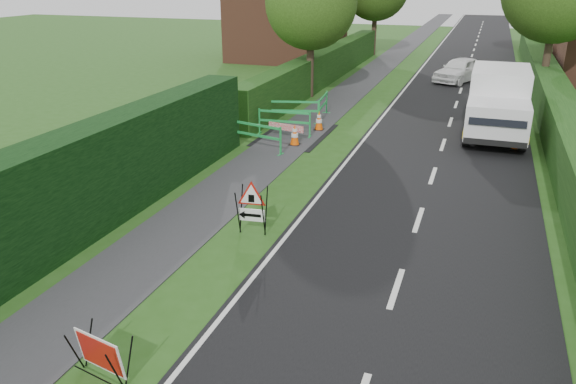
# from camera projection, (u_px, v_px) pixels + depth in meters

# --- Properties ---
(ground) EXTENTS (120.00, 120.00, 0.00)m
(ground) POSITION_uv_depth(u_px,v_px,m) (261.00, 292.00, 11.05)
(ground) COLOR #254F16
(ground) RESTS_ON ground
(road_surface) EXTENTS (6.00, 90.00, 0.02)m
(road_surface) POSITION_uv_depth(u_px,v_px,m) (471.00, 58.00, 40.99)
(road_surface) COLOR black
(road_surface) RESTS_ON ground
(footpath) EXTENTS (2.00, 90.00, 0.02)m
(footpath) POSITION_uv_depth(u_px,v_px,m) (396.00, 54.00, 42.69)
(footpath) COLOR #2D2D30
(footpath) RESTS_ON ground
(hedge_west_near) EXTENTS (1.10, 18.00, 2.50)m
(hedge_west_near) POSITION_uv_depth(u_px,v_px,m) (54.00, 253.00, 12.60)
(hedge_west_near) COLOR black
(hedge_west_near) RESTS_ON ground
(hedge_west_far) EXTENTS (1.00, 24.00, 1.80)m
(hedge_west_far) POSITION_uv_depth(u_px,v_px,m) (324.00, 82.00, 31.90)
(hedge_west_far) COLOR #14380F
(hedge_west_far) RESTS_ON ground
(hedge_east) EXTENTS (1.20, 50.00, 1.50)m
(hedge_east) POSITION_uv_depth(u_px,v_px,m) (552.00, 125.00, 23.09)
(hedge_east) COLOR #14380F
(hedge_east) RESTS_ON ground
(house_west) EXTENTS (7.50, 7.40, 7.88)m
(house_west) POSITION_uv_depth(u_px,v_px,m) (288.00, 17.00, 39.40)
(house_west) COLOR brown
(house_west) RESTS_ON ground
(tree_nw) EXTENTS (4.40, 4.40, 6.70)m
(tree_nw) POSITION_uv_depth(u_px,v_px,m) (311.00, 3.00, 26.62)
(tree_nw) COLOR #2D2116
(tree_nw) RESTS_ON ground
(red_rect_sign) EXTENTS (1.01, 0.73, 0.78)m
(red_rect_sign) POSITION_uv_depth(u_px,v_px,m) (100.00, 354.00, 8.55)
(red_rect_sign) COLOR black
(red_rect_sign) RESTS_ON ground
(triangle_sign) EXTENTS (0.87, 0.87, 1.14)m
(triangle_sign) POSITION_uv_depth(u_px,v_px,m) (250.00, 204.00, 13.18)
(triangle_sign) COLOR black
(triangle_sign) RESTS_ON ground
(works_van) EXTENTS (2.14, 5.41, 2.46)m
(works_van) POSITION_uv_depth(u_px,v_px,m) (498.00, 102.00, 21.12)
(works_van) COLOR silver
(works_van) RESTS_ON ground
(traffic_cone_0) EXTENTS (0.38, 0.38, 0.79)m
(traffic_cone_0) POSITION_uv_depth(u_px,v_px,m) (517.00, 138.00, 19.79)
(traffic_cone_0) COLOR black
(traffic_cone_0) RESTS_ON ground
(traffic_cone_1) EXTENTS (0.38, 0.38, 0.79)m
(traffic_cone_1) POSITION_uv_depth(u_px,v_px,m) (518.00, 128.00, 21.15)
(traffic_cone_1) COLOR black
(traffic_cone_1) RESTS_ON ground
(traffic_cone_2) EXTENTS (0.38, 0.38, 0.79)m
(traffic_cone_2) POSITION_uv_depth(u_px,v_px,m) (518.00, 113.00, 23.34)
(traffic_cone_2) COLOR black
(traffic_cone_2) RESTS_ON ground
(traffic_cone_3) EXTENTS (0.38, 0.38, 0.79)m
(traffic_cone_3) POSITION_uv_depth(u_px,v_px,m) (295.00, 135.00, 20.24)
(traffic_cone_3) COLOR black
(traffic_cone_3) RESTS_ON ground
(traffic_cone_4) EXTENTS (0.38, 0.38, 0.79)m
(traffic_cone_4) POSITION_uv_depth(u_px,v_px,m) (319.00, 120.00, 22.17)
(traffic_cone_4) COLOR black
(traffic_cone_4) RESTS_ON ground
(ped_barrier_0) EXTENTS (2.08, 0.83, 1.00)m
(ped_barrier_0) POSITION_uv_depth(u_px,v_px,m) (257.00, 133.00, 19.55)
(ped_barrier_0) COLOR green
(ped_barrier_0) RESTS_ON ground
(ped_barrier_1) EXTENTS (2.08, 0.48, 1.00)m
(ped_barrier_1) POSITION_uv_depth(u_px,v_px,m) (284.00, 119.00, 21.35)
(ped_barrier_1) COLOR green
(ped_barrier_1) RESTS_ON ground
(ped_barrier_2) EXTENTS (2.08, 0.86, 1.00)m
(ped_barrier_2) POSITION_uv_depth(u_px,v_px,m) (295.00, 109.00, 23.00)
(ped_barrier_2) COLOR green
(ped_barrier_2) RESTS_ON ground
(ped_barrier_3) EXTENTS (0.56, 2.08, 1.00)m
(ped_barrier_3) POSITION_uv_depth(u_px,v_px,m) (323.00, 104.00, 23.81)
(ped_barrier_3) COLOR green
(ped_barrier_3) RESTS_ON ground
(redwhite_plank) EXTENTS (1.48, 0.33, 0.25)m
(redwhite_plank) POSITION_uv_depth(u_px,v_px,m) (286.00, 139.00, 21.15)
(redwhite_plank) COLOR red
(redwhite_plank) RESTS_ON ground
(hatchback_car) EXTENTS (3.08, 4.31, 1.36)m
(hatchback_car) POSITION_uv_depth(u_px,v_px,m) (460.00, 70.00, 31.81)
(hatchback_car) COLOR white
(hatchback_car) RESTS_ON ground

